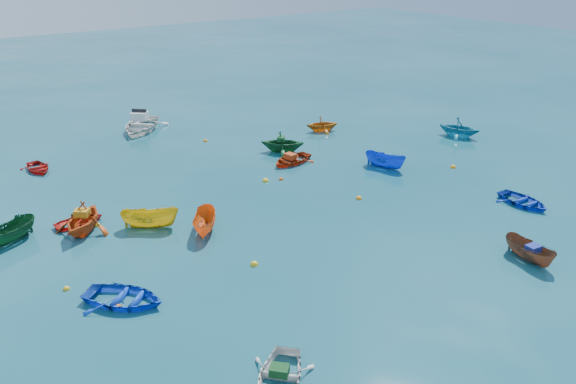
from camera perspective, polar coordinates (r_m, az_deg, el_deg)
ground at (r=28.80m, az=5.83°, el=-3.99°), size 160.00×160.00×0.00m
dinghy_blue_sw at (r=24.25m, az=-16.28°, el=-10.76°), size 4.07×4.17×0.71m
dinghy_white_near at (r=19.73m, az=-0.95°, el=-18.87°), size 3.68×3.65×0.63m
sampan_brown_mid at (r=28.47m, az=23.19°, el=-6.33°), size 1.40×2.83×1.05m
dinghy_blue_se at (r=34.21m, az=22.73°, el=-1.17°), size 2.31×3.11×0.62m
dinghy_orange_w at (r=30.49m, az=-19.96°, el=-3.76°), size 4.19×4.24×1.69m
sampan_yellow_mid at (r=29.91m, az=-13.76°, el=-3.49°), size 3.13×2.63×1.16m
dinghy_cyan_se at (r=44.87m, az=16.90°, el=5.43°), size 3.56×3.79×1.59m
dinghy_red_nw at (r=31.32m, az=-20.40°, el=-3.08°), size 2.48×1.78×0.51m
sampan_orange_n at (r=28.99m, az=-8.37°, el=-3.93°), size 2.54×3.00×1.12m
dinghy_green_n at (r=39.70m, az=-0.56°, el=4.13°), size 3.94×3.89×1.57m
dinghy_red_ne at (r=37.61m, az=0.35°, el=2.99°), size 3.48×2.78×0.65m
sampan_blue_far at (r=37.41m, az=9.78°, el=2.51°), size 1.97×3.05×1.10m
dinghy_red_far at (r=39.75m, az=-24.03°, el=2.01°), size 2.00×2.70×0.54m
dinghy_orange_far at (r=44.33m, az=3.48°, el=6.22°), size 3.15×2.97×1.32m
sampan_green_far at (r=30.78m, az=-26.41°, el=-4.65°), size 3.29×2.30×1.19m
motorboat_white at (r=45.93m, az=-14.68°, el=6.10°), size 5.89×5.99×1.62m
tarp_green_a at (r=19.49m, az=-0.90°, el=-17.67°), size 0.78×0.79×0.31m
tarp_blue_a at (r=28.08m, az=23.64°, el=-5.26°), size 0.69×0.56×0.31m
tarp_orange_a at (r=30.10m, az=-20.19°, el=-2.00°), size 0.89×0.87×0.34m
tarp_green_b at (r=39.41m, az=-0.71°, el=5.43°), size 0.82×0.83×0.32m
tarp_orange_b at (r=37.37m, az=0.24°, el=3.66°), size 0.68×0.82×0.35m
buoy_or_a at (r=24.04m, az=-16.88°, el=-11.17°), size 0.29×0.29×0.29m
buoy_ye_a at (r=25.85m, az=-3.45°, el=-7.40°), size 0.37×0.37×0.37m
buoy_or_b at (r=38.34m, az=16.42°, el=2.39°), size 0.37×0.37×0.37m
buoy_ye_b at (r=25.89m, az=-21.57°, el=-9.18°), size 0.30×0.30×0.30m
buoy_or_c at (r=34.88m, az=-0.71°, el=1.27°), size 0.29×0.29×0.29m
buoy_ye_c at (r=34.67m, az=-2.30°, el=1.10°), size 0.39×0.39×0.39m
buoy_or_d at (r=32.49m, az=7.21°, el=-0.69°), size 0.35×0.35×0.35m
buoy_ye_d at (r=30.86m, az=-18.84°, el=-3.25°), size 0.34×0.34×0.34m
buoy_or_e at (r=42.28m, az=-8.38°, el=5.12°), size 0.33×0.33×0.33m
buoy_ye_e at (r=38.99m, az=1.73°, el=3.75°), size 0.33×0.33×0.33m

